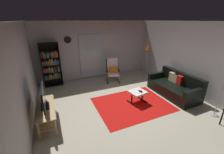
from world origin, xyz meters
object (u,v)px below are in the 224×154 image
tv_stand (46,113)px  television (43,98)px  leather_sofa (174,87)px  cell_phone (141,92)px  floor_lamp_by_shelf (148,50)px  lounge_armchair (113,70)px  ottoman (137,93)px  wall_clock (68,40)px  bookshelf_near_tv (51,65)px  tv_remote (140,91)px

tv_stand → television: bearing=82.2°
leather_sofa → tv_stand: bearing=178.1°
cell_phone → floor_lamp_by_shelf: floor_lamp_by_shelf is taller
television → leather_sofa: 4.42m
tv_stand → lounge_armchair: (2.84, 2.00, 0.21)m
ottoman → wall_clock: bearing=121.2°
lounge_armchair → television: bearing=-145.1°
tv_stand → leather_sofa: 4.40m
television → wall_clock: wall_clock is taller
bookshelf_near_tv → cell_phone: size_ratio=12.91×
ottoman → bookshelf_near_tv: bearing=133.7°
bookshelf_near_tv → floor_lamp_by_shelf: bookshelf_near_tv is taller
bookshelf_near_tv → lounge_armchair: (2.53, -0.55, -0.35)m
ottoman → lounge_armchair: bearing=89.5°
television → floor_lamp_by_shelf: (4.61, 1.88, 0.52)m
cell_phone → television: bearing=-157.2°
tv_stand → television: size_ratio=1.42×
leather_sofa → ottoman: (-1.57, 0.07, 0.04)m
leather_sofa → lounge_armchair: (-1.56, 2.14, 0.24)m
leather_sofa → wall_clock: (-3.29, 2.91, 1.55)m
bookshelf_near_tv → tv_remote: bookshelf_near_tv is taller
leather_sofa → tv_remote: 1.51m
tv_remote → ottoman: bearing=173.3°
tv_stand → television: 0.44m
bookshelf_near_tv → tv_remote: 3.72m
tv_remote → floor_lamp_by_shelf: bearing=57.0°
ottoman → cell_phone: cell_phone is taller
ottoman → cell_phone: size_ratio=4.23×
television → cell_phone: television is taller
bookshelf_near_tv → wall_clock: (0.79, 0.22, 0.96)m
leather_sofa → floor_lamp_by_shelf: bearing=83.9°
tv_stand → lounge_armchair: size_ratio=1.28×
television → tv_remote: television is taller
tv_stand → cell_phone: tv_stand is taller
lounge_armchair → tv_remote: lounge_armchair is taller
tv_stand → ottoman: tv_stand is taller
ottoman → wall_clock: size_ratio=2.04×
floor_lamp_by_shelf → lounge_armchair: bearing=176.6°
lounge_armchair → tv_remote: (0.05, -2.09, -0.11)m
tv_stand → floor_lamp_by_shelf: floor_lamp_by_shelf is taller
floor_lamp_by_shelf → television: bearing=-157.9°
leather_sofa → ottoman: bearing=177.6°
cell_phone → bookshelf_near_tv: bearing=160.0°
tv_stand → lounge_armchair: lounge_armchair is taller
cell_phone → tv_remote: bearing=143.6°
cell_phone → lounge_armchair: bearing=118.1°
bookshelf_near_tv → ottoman: bookshelf_near_tv is taller
floor_lamp_by_shelf → ottoman: bearing=-132.3°
leather_sofa → television: bearing=177.9°
tv_stand → leather_sofa: bearing=-1.9°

